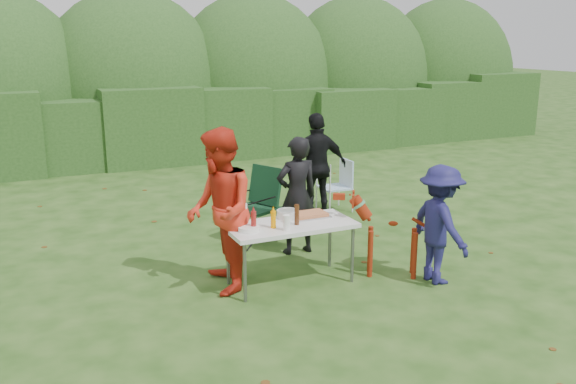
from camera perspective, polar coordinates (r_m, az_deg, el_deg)
name	(u,v)px	position (r m, az deg, el deg)	size (l,w,h in m)	color
ground	(302,289)	(7.19, 1.36, -9.03)	(80.00, 80.00, 0.00)	#1E4211
hedge_row	(150,126)	(14.36, -12.83, 6.00)	(22.00, 1.40, 1.70)	#23471C
shrub_backdrop	(134,88)	(15.84, -14.22, 9.41)	(20.00, 2.60, 3.20)	#3D6628
folding_table	(290,228)	(7.11, 0.23, -3.38)	(1.50, 0.70, 0.74)	silver
person_cook	(297,196)	(8.10, 0.84, -0.34)	(0.58, 0.38, 1.59)	black
person_red_jacket	(220,211)	(6.90, -6.40, -1.79)	(0.92, 0.71, 1.89)	red
person_black_puffy	(317,166)	(9.67, 2.75, 2.40)	(1.00, 0.41, 1.70)	black
child	(440,225)	(7.37, 14.03, -2.97)	(0.92, 0.53, 1.42)	#1B1A50
dog	(393,236)	(7.52, 9.77, -4.08)	(1.06, 0.42, 1.00)	maroon
camping_chair	(254,205)	(8.68, -3.18, -1.19)	(0.66, 0.66, 1.06)	#10341D
lawn_chair	(335,185)	(10.22, 4.38, 0.65)	(0.51, 0.51, 0.87)	#69A9E8
food_tray	(309,216)	(7.35, 2.02, -2.28)	(0.45, 0.30, 0.02)	#B7B7BA
focaccia_bread	(309,214)	(7.34, 2.02, -2.07)	(0.40, 0.26, 0.04)	#C37244
mustard_bottle	(273,220)	(6.91, -1.38, -2.59)	(0.06, 0.06, 0.20)	#F59500
ketchup_bottle	(254,221)	(6.83, -3.24, -2.71)	(0.06, 0.06, 0.22)	maroon
beer_bottle	(297,215)	(7.02, 0.83, -2.13)	(0.06, 0.06, 0.24)	#47230F
paper_towel_roll	(242,215)	(7.00, -4.31, -2.14)	(0.12, 0.12, 0.26)	white
cup_stack	(286,223)	(6.82, -0.14, -2.90)	(0.08, 0.08, 0.18)	white
pasta_bowl	(287,214)	(7.29, -0.05, -2.08)	(0.26, 0.26, 0.10)	silver
plate_stack	(249,229)	(6.84, -3.68, -3.45)	(0.24, 0.24, 0.05)	white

